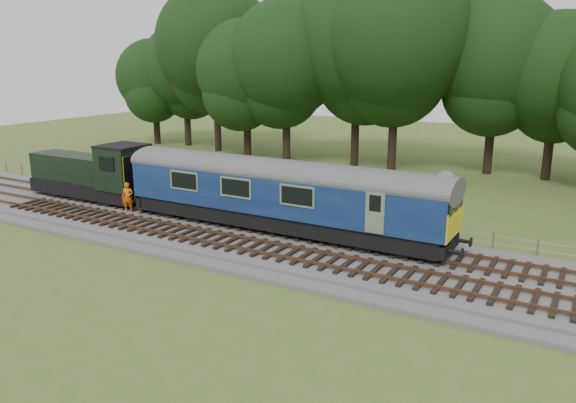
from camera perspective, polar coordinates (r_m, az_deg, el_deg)
The scene contains 9 objects.
ground at distance 28.57m, azimuth -1.83°, elevation -4.43°, with size 120.00×120.00×0.00m, color #456A27.
ballast at distance 28.51m, azimuth -1.83°, elevation -4.10°, with size 70.00×7.00×0.35m, color #4C4C4F.
track_north at distance 29.58m, azimuth -0.41°, elevation -2.92°, with size 67.20×2.40×0.21m.
track_south at distance 27.16m, azimuth -3.61°, elevation -4.54°, with size 67.20×2.40×0.21m.
fence at distance 32.30m, azimuth 2.36°, elevation -2.20°, with size 64.00×0.12×1.00m, color #6B6054, non-canonical shape.
tree_line at distance 48.08m, azimuth 12.07°, elevation 3.01°, with size 70.00×8.00×18.00m, color black, non-canonical shape.
dmu_railcar at distance 29.12m, azimuth -0.82°, elevation 1.27°, with size 18.05×2.86×3.88m.
shunter_loco at distance 38.13m, azimuth -19.15°, elevation 2.64°, with size 8.91×2.60×3.38m.
worker at distance 34.42m, azimuth -15.96°, elevation 0.42°, with size 0.65×0.42×1.77m, color orange.
Camera 1 is at (14.24, -23.00, 9.20)m, focal length 35.00 mm.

